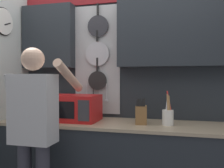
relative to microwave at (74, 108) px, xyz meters
The scene contains 6 objects.
base_cabinet_counter 0.75m from the microwave, ahead, with size 2.42×0.66×0.91m.
back_wall_unit 0.73m from the microwave, 32.73° to the left, with size 2.99×0.20×2.42m.
microwave is the anchor object (origin of this frame).
knife_block 0.72m from the microwave, ahead, with size 0.13×0.16×0.26m.
utensil_crock 0.98m from the microwave, ahead, with size 0.11×0.11×0.33m.
person 0.56m from the microwave, 104.77° to the right, with size 0.54×0.61×1.63m.
Camera 1 is at (0.63, -2.47, 1.37)m, focal length 40.00 mm.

